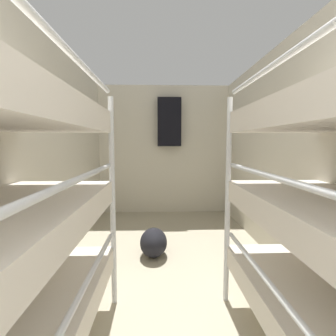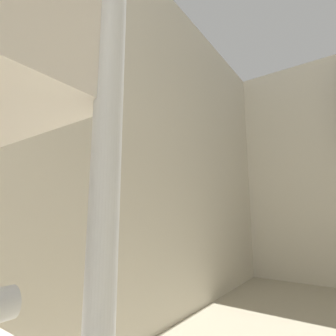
% 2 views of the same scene
% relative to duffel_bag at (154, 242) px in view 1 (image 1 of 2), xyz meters
% --- Properties ---
extents(wall_left, '(0.06, 5.37, 2.44)m').
position_rel_duffel_bag_xyz_m(wall_left, '(-1.10, -0.61, 1.06)').
color(wall_left, beige).
rests_on(wall_left, ground_plane).
extents(wall_right, '(0.06, 5.37, 2.44)m').
position_rel_duffel_bag_xyz_m(wall_right, '(1.43, -0.61, 1.06)').
color(wall_right, beige).
rests_on(wall_right, ground_plane).
extents(wall_back, '(2.59, 0.06, 2.44)m').
position_rel_duffel_bag_xyz_m(wall_back, '(0.16, 2.04, 1.06)').
color(wall_back, beige).
rests_on(wall_back, ground_plane).
extents(duffel_bag, '(0.32, 0.50, 0.32)m').
position_rel_duffel_bag_xyz_m(duffel_bag, '(0.00, 0.00, 0.00)').
color(duffel_bag, black).
rests_on(duffel_bag, ground_plane).
extents(hanging_coat, '(0.44, 0.12, 0.90)m').
position_rel_duffel_bag_xyz_m(hanging_coat, '(0.26, 1.89, 1.58)').
color(hanging_coat, black).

